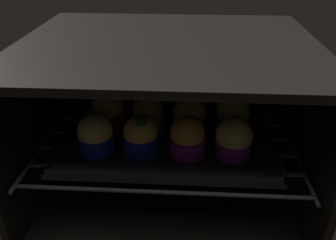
# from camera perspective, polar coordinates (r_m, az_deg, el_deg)

# --- Properties ---
(oven_cavity) EXTENTS (0.59, 0.47, 0.37)m
(oven_cavity) POSITION_cam_1_polar(r_m,az_deg,el_deg) (0.80, 0.16, 1.04)
(oven_cavity) COLOR black
(oven_cavity) RESTS_ON ground
(oven_rack) EXTENTS (0.55, 0.42, 0.01)m
(oven_rack) POSITION_cam_1_polar(r_m,az_deg,el_deg) (0.78, -0.02, -2.63)
(oven_rack) COLOR #4C494C
(oven_rack) RESTS_ON oven_cavity
(baking_tray) EXTENTS (0.45, 0.36, 0.02)m
(baking_tray) POSITION_cam_1_polar(r_m,az_deg,el_deg) (0.78, 0.00, -1.80)
(baking_tray) COLOR black
(baking_tray) RESTS_ON oven_rack
(muffin_row0_col0) EXTENTS (0.07, 0.07, 0.09)m
(muffin_row0_col0) POSITION_cam_1_polar(r_m,az_deg,el_deg) (0.70, -11.94, -2.39)
(muffin_row0_col0) COLOR #1928B7
(muffin_row0_col0) RESTS_ON baking_tray
(muffin_row0_col1) EXTENTS (0.07, 0.07, 0.09)m
(muffin_row0_col1) POSITION_cam_1_polar(r_m,az_deg,el_deg) (0.68, -4.54, -2.62)
(muffin_row0_col1) COLOR #1928B7
(muffin_row0_col1) RESTS_ON baking_tray
(muffin_row0_col2) EXTENTS (0.07, 0.07, 0.08)m
(muffin_row0_col2) POSITION_cam_1_polar(r_m,az_deg,el_deg) (0.68, 3.24, -2.91)
(muffin_row0_col2) COLOR #7A238C
(muffin_row0_col2) RESTS_ON baking_tray
(muffin_row0_col3) EXTENTS (0.07, 0.07, 0.08)m
(muffin_row0_col3) POSITION_cam_1_polar(r_m,az_deg,el_deg) (0.69, 10.84, -3.08)
(muffin_row0_col3) COLOR #7A238C
(muffin_row0_col3) RESTS_ON baking_tray
(muffin_row1_col0) EXTENTS (0.07, 0.07, 0.09)m
(muffin_row1_col0) POSITION_cam_1_polar(r_m,az_deg,el_deg) (0.78, -9.89, 1.53)
(muffin_row1_col0) COLOR red
(muffin_row1_col0) RESTS_ON baking_tray
(muffin_row1_col1) EXTENTS (0.07, 0.07, 0.08)m
(muffin_row1_col1) POSITION_cam_1_polar(r_m,az_deg,el_deg) (0.76, -3.35, 0.95)
(muffin_row1_col1) COLOR silver
(muffin_row1_col1) RESTS_ON baking_tray
(muffin_row1_col2) EXTENTS (0.08, 0.08, 0.08)m
(muffin_row1_col2) POSITION_cam_1_polar(r_m,az_deg,el_deg) (0.76, 3.57, 0.74)
(muffin_row1_col2) COLOR #1928B7
(muffin_row1_col2) RESTS_ON baking_tray
(muffin_row1_col3) EXTENTS (0.07, 0.07, 0.09)m
(muffin_row1_col3) POSITION_cam_1_polar(r_m,az_deg,el_deg) (0.76, 10.62, 0.83)
(muffin_row1_col3) COLOR #1928B7
(muffin_row1_col3) RESTS_ON baking_tray
(muffin_row2_col0) EXTENTS (0.07, 0.07, 0.09)m
(muffin_row2_col0) POSITION_cam_1_polar(r_m,az_deg,el_deg) (0.86, -8.63, 4.40)
(muffin_row2_col0) COLOR #0C8C84
(muffin_row2_col0) RESTS_ON baking_tray
(muffin_row2_col1) EXTENTS (0.07, 0.07, 0.09)m
(muffin_row2_col1) POSITION_cam_1_polar(r_m,az_deg,el_deg) (0.84, -2.49, 4.29)
(muffin_row2_col1) COLOR #7A238C
(muffin_row2_col1) RESTS_ON baking_tray
(muffin_row2_col2) EXTENTS (0.07, 0.07, 0.09)m
(muffin_row2_col2) POSITION_cam_1_polar(r_m,az_deg,el_deg) (0.84, 3.55, 4.13)
(muffin_row2_col2) COLOR silver
(muffin_row2_col2) RESTS_ON baking_tray
(muffin_row2_col3) EXTENTS (0.07, 0.07, 0.08)m
(muffin_row2_col3) POSITION_cam_1_polar(r_m,az_deg,el_deg) (0.84, 9.75, 3.71)
(muffin_row2_col3) COLOR #1928B7
(muffin_row2_col3) RESTS_ON baking_tray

